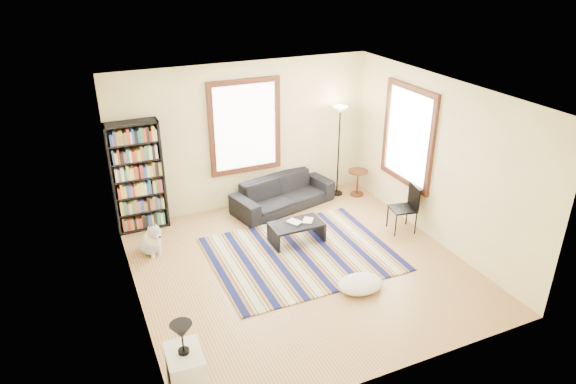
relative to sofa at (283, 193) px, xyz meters
name	(u,v)px	position (x,y,z in m)	size (l,w,h in m)	color
floor	(301,269)	(-0.59, -2.05, -0.35)	(5.00, 5.00, 0.10)	tan
ceiling	(303,90)	(-0.59, -2.05, 2.55)	(5.00, 5.00, 0.10)	white
wall_back	(244,136)	(-0.59, 0.50, 1.10)	(5.00, 0.10, 2.80)	#FFF5AB
wall_front	(404,277)	(-0.59, -4.60, 1.10)	(5.00, 0.10, 2.80)	#FFF5AB
wall_left	(125,220)	(-3.14, -2.05, 1.10)	(0.10, 5.00, 2.80)	#FFF5AB
wall_right	(440,161)	(1.96, -2.05, 1.10)	(0.10, 5.00, 2.80)	#FFF5AB
window_back	(245,127)	(-0.59, 0.42, 1.30)	(1.20, 0.06, 1.60)	white
window_right	(408,136)	(1.88, -1.25, 1.30)	(0.06, 1.20, 1.60)	white
rug	(301,254)	(-0.42, -1.72, -0.29)	(2.94, 2.35, 0.02)	#0D1544
sofa	(283,193)	(0.00, 0.00, 0.00)	(0.79, 2.03, 0.59)	black
bookshelf	(137,177)	(-2.65, 0.27, 0.70)	(0.90, 0.30, 2.00)	black
coffee_table	(296,232)	(-0.32, -1.32, -0.12)	(0.90, 0.50, 0.36)	black
book_a	(291,224)	(-0.42, -1.32, 0.08)	(0.23, 0.17, 0.02)	beige
book_b	(303,220)	(-0.17, -1.27, 0.07)	(0.16, 0.22, 0.02)	beige
floor_cushion	(360,284)	(-0.03, -2.96, -0.21)	(0.71, 0.53, 0.18)	silver
floor_lamp	(339,152)	(1.26, 0.10, 0.63)	(0.30, 0.30, 1.86)	black
side_table	(357,183)	(1.61, -0.11, -0.03)	(0.40, 0.40, 0.54)	#4E2513
folding_chair	(403,209)	(1.56, -1.72, 0.13)	(0.42, 0.40, 0.86)	black
white_cabinet	(187,377)	(-2.89, -3.99, 0.05)	(0.38, 0.50, 0.70)	white
table_lamp	(182,339)	(-2.89, -3.99, 0.59)	(0.24, 0.24, 0.38)	black
dog	(149,238)	(-2.70, -0.66, -0.01)	(0.41, 0.57, 0.57)	#BBBBBB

